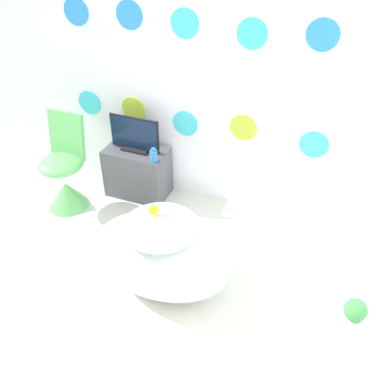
{
  "coord_description": "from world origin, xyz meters",
  "views": [
    {
      "loc": [
        1.27,
        -1.16,
        2.47
      ],
      "look_at": [
        0.44,
        0.97,
        0.81
      ],
      "focal_mm": 42.0,
      "sensor_mm": 36.0,
      "label": 1
    }
  ],
  "objects_px": {
    "chair": "(65,179)",
    "vase": "(154,156)",
    "potted_plant_left": "(354,314)",
    "tv": "(135,136)",
    "bathtub": "(162,255)"
  },
  "relations": [
    {
      "from": "chair",
      "to": "vase",
      "type": "relative_size",
      "value": 6.69
    },
    {
      "from": "chair",
      "to": "potted_plant_left",
      "type": "relative_size",
      "value": 4.42
    },
    {
      "from": "tv",
      "to": "potted_plant_left",
      "type": "height_order",
      "value": "potted_plant_left"
    },
    {
      "from": "chair",
      "to": "vase",
      "type": "xyz_separation_m",
      "value": [
        0.73,
        0.28,
        0.24
      ]
    },
    {
      "from": "chair",
      "to": "potted_plant_left",
      "type": "xyz_separation_m",
      "value": [
        2.43,
        -0.96,
        0.41
      ]
    },
    {
      "from": "bathtub",
      "to": "vase",
      "type": "xyz_separation_m",
      "value": [
        -0.45,
        0.84,
        0.23
      ]
    },
    {
      "from": "bathtub",
      "to": "tv",
      "type": "bearing_deg",
      "value": 125.52
    },
    {
      "from": "bathtub",
      "to": "tv",
      "type": "xyz_separation_m",
      "value": [
        -0.68,
        0.95,
        0.32
      ]
    },
    {
      "from": "chair",
      "to": "bathtub",
      "type": "bearing_deg",
      "value": -25.33
    },
    {
      "from": "tv",
      "to": "potted_plant_left",
      "type": "xyz_separation_m",
      "value": [
        1.92,
        -1.35,
        0.09
      ]
    },
    {
      "from": "bathtub",
      "to": "vase",
      "type": "relative_size",
      "value": 7.92
    },
    {
      "from": "bathtub",
      "to": "potted_plant_left",
      "type": "height_order",
      "value": "potted_plant_left"
    },
    {
      "from": "vase",
      "to": "potted_plant_left",
      "type": "xyz_separation_m",
      "value": [
        1.69,
        -1.24,
        0.17
      ]
    },
    {
      "from": "tv",
      "to": "chair",
      "type": "bearing_deg",
      "value": -142.4
    },
    {
      "from": "chair",
      "to": "potted_plant_left",
      "type": "distance_m",
      "value": 2.64
    }
  ]
}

